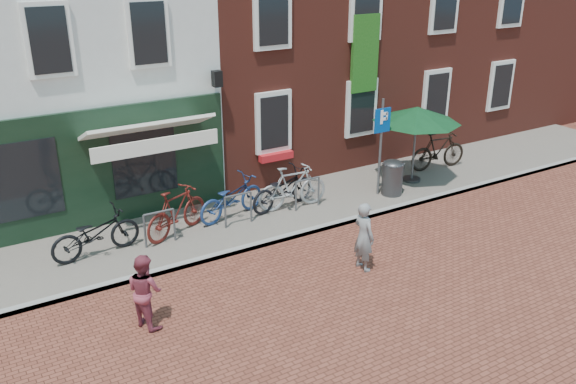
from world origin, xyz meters
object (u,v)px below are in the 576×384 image
parasol (417,112)px  bicycle_2 (231,198)px  litter_bin (393,175)px  bicycle_4 (283,189)px  bicycle_1 (177,212)px  parking_sign (381,134)px  bicycle_5 (438,151)px  bicycle_3 (292,187)px  boy (145,291)px  bicycle_0 (95,233)px  woman (364,236)px

parasol → bicycle_2: parasol is taller
litter_bin → parasol: 1.98m
litter_bin → bicycle_4: (-3.05, 0.75, -0.02)m
parasol → bicycle_1: 7.31m
parking_sign → bicycle_4: bearing=168.5°
litter_bin → bicycle_4: size_ratio=0.53×
bicycle_4 → bicycle_5: (5.58, 0.12, 0.06)m
litter_bin → bicycle_3: size_ratio=0.55×
parasol → bicycle_1: (-7.15, 0.19, -1.48)m
bicycle_5 → boy: bearing=114.4°
bicycle_0 → bicycle_2: same height
bicycle_5 → bicycle_2: bearing=96.6°
bicycle_1 → bicycle_5: same height
bicycle_4 → bicycle_5: size_ratio=1.03×
bicycle_2 → bicycle_4: (1.41, -0.15, 0.00)m
woman → bicycle_0: woman is taller
boy → bicycle_0: 3.01m
parking_sign → bicycle_0: parking_sign is taller
litter_bin → parking_sign: 1.23m
bicycle_2 → bicycle_3: 1.64m
parking_sign → litter_bin: bearing=-31.6°
litter_bin → parasol: bearing=22.7°
litter_bin → parking_sign: size_ratio=0.40×
bicycle_0 → woman: bearing=-132.0°
bicycle_4 → bicycle_2: bearing=73.3°
litter_bin → bicycle_2: bearing=168.6°
woman → bicycle_1: size_ratio=0.79×
parasol → woman: parasol is taller
boy → bicycle_3: bearing=-79.6°
parking_sign → boy: (-7.47, -2.59, -1.10)m
bicycle_1 → bicycle_0: bearing=67.3°
bicycle_3 → bicycle_5: bearing=-81.9°
woman → parking_sign: bearing=-47.0°
woman → bicycle_3: woman is taller
woman → bicycle_1: bearing=36.2°
parking_sign → bicycle_4: size_ratio=1.34×
bicycle_2 → bicycle_5: size_ratio=1.03×
litter_bin → bicycle_4: 3.14m
parking_sign → bicycle_3: 2.80m
parking_sign → bicycle_3: (-2.53, 0.40, -1.14)m
bicycle_1 → bicycle_2: bicycle_1 is taller
boy → bicycle_4: (4.73, 3.15, -0.09)m
parking_sign → bicycle_3: bearing=171.0°
litter_bin → woman: woman is taller
parasol → bicycle_5: size_ratio=1.28×
bicycle_0 → bicycle_1: 1.92m
parasol → bicycle_5: parasol is taller
litter_bin → woman: size_ratio=0.69×
bicycle_3 → bicycle_4: 0.27m
woman → parasol: bearing=-56.3°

